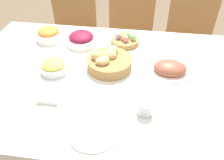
{
  "coord_description": "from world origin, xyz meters",
  "views": [
    {
      "loc": [
        0.11,
        -1.06,
        1.62
      ],
      "look_at": [
        -0.03,
        -0.09,
        0.8
      ],
      "focal_mm": 38.0,
      "sensor_mm": 36.0,
      "label": 1
    }
  ],
  "objects_px": {
    "fork": "(62,127)",
    "drinking_cup": "(145,107)",
    "chair_far_left": "(73,33)",
    "chair_far_right": "(188,41)",
    "spoon": "(132,135)",
    "pineapple_bowl": "(54,67)",
    "knife": "(125,135)",
    "beet_salad_bowl": "(81,39)",
    "dinner_plate": "(93,131)",
    "chair_far_center": "(131,37)",
    "carrot_bowl": "(49,34)",
    "ham_platter": "(170,69)",
    "butter_dish": "(49,98)",
    "bread_basket": "(109,61)",
    "egg_basket": "(125,40)"
  },
  "relations": [
    {
      "from": "fork",
      "to": "drinking_cup",
      "type": "relative_size",
      "value": 2.25
    },
    {
      "from": "chair_far_left",
      "to": "fork",
      "type": "distance_m",
      "value": 1.39
    },
    {
      "from": "chair_far_right",
      "to": "drinking_cup",
      "type": "xyz_separation_m",
      "value": [
        -0.38,
        -1.18,
        0.29
      ]
    },
    {
      "from": "spoon",
      "to": "drinking_cup",
      "type": "distance_m",
      "value": 0.16
    },
    {
      "from": "pineapple_bowl",
      "to": "knife",
      "type": "distance_m",
      "value": 0.61
    },
    {
      "from": "beet_salad_bowl",
      "to": "dinner_plate",
      "type": "bearing_deg",
      "value": -72.41
    },
    {
      "from": "chair_far_center",
      "to": "knife",
      "type": "xyz_separation_m",
      "value": [
        0.07,
        -1.32,
        0.26
      ]
    },
    {
      "from": "carrot_bowl",
      "to": "spoon",
      "type": "distance_m",
      "value": 0.99
    },
    {
      "from": "chair_far_left",
      "to": "chair_far_right",
      "type": "relative_size",
      "value": 1.0
    },
    {
      "from": "chair_far_left",
      "to": "fork",
      "type": "relative_size",
      "value": 5.37
    },
    {
      "from": "dinner_plate",
      "to": "fork",
      "type": "bearing_deg",
      "value": -180.0
    },
    {
      "from": "ham_platter",
      "to": "pineapple_bowl",
      "type": "distance_m",
      "value": 0.68
    },
    {
      "from": "chair_far_center",
      "to": "pineapple_bowl",
      "type": "bearing_deg",
      "value": -119.96
    },
    {
      "from": "chair_far_left",
      "to": "chair_far_right",
      "type": "xyz_separation_m",
      "value": [
        1.09,
        -0.0,
        0.0
      ]
    },
    {
      "from": "dinner_plate",
      "to": "butter_dish",
      "type": "height_order",
      "value": "butter_dish"
    },
    {
      "from": "bread_basket",
      "to": "knife",
      "type": "height_order",
      "value": "bread_basket"
    },
    {
      "from": "egg_basket",
      "to": "fork",
      "type": "relative_size",
      "value": 1.1
    },
    {
      "from": "beet_salad_bowl",
      "to": "drinking_cup",
      "type": "xyz_separation_m",
      "value": [
        0.45,
        -0.58,
        -0.01
      ]
    },
    {
      "from": "spoon",
      "to": "dinner_plate",
      "type": "bearing_deg",
      "value": 179.25
    },
    {
      "from": "ham_platter",
      "to": "drinking_cup",
      "type": "relative_size",
      "value": 3.71
    },
    {
      "from": "drinking_cup",
      "to": "butter_dish",
      "type": "height_order",
      "value": "drinking_cup"
    },
    {
      "from": "ham_platter",
      "to": "pineapple_bowl",
      "type": "bearing_deg",
      "value": -172.47
    },
    {
      "from": "egg_basket",
      "to": "fork",
      "type": "xyz_separation_m",
      "value": [
        -0.21,
        -0.78,
        -0.02
      ]
    },
    {
      "from": "drinking_cup",
      "to": "ham_platter",
      "type": "bearing_deg",
      "value": 68.62
    },
    {
      "from": "chair_far_center",
      "to": "beet_salad_bowl",
      "type": "height_order",
      "value": "chair_far_center"
    },
    {
      "from": "fork",
      "to": "carrot_bowl",
      "type": "bearing_deg",
      "value": 114.16
    },
    {
      "from": "butter_dish",
      "to": "bread_basket",
      "type": "bearing_deg",
      "value": 51.07
    },
    {
      "from": "chair_far_left",
      "to": "butter_dish",
      "type": "bearing_deg",
      "value": -81.09
    },
    {
      "from": "carrot_bowl",
      "to": "spoon",
      "type": "height_order",
      "value": "carrot_bowl"
    },
    {
      "from": "pineapple_bowl",
      "to": "beet_salad_bowl",
      "type": "relative_size",
      "value": 0.79
    },
    {
      "from": "beet_salad_bowl",
      "to": "drinking_cup",
      "type": "bearing_deg",
      "value": -51.86
    },
    {
      "from": "ham_platter",
      "to": "dinner_plate",
      "type": "height_order",
      "value": "ham_platter"
    },
    {
      "from": "beet_salad_bowl",
      "to": "drinking_cup",
      "type": "distance_m",
      "value": 0.74
    },
    {
      "from": "carrot_bowl",
      "to": "knife",
      "type": "xyz_separation_m",
      "value": [
        0.61,
        -0.75,
        -0.04
      ]
    },
    {
      "from": "knife",
      "to": "spoon",
      "type": "xyz_separation_m",
      "value": [
        0.03,
        0.0,
        0.0
      ]
    },
    {
      "from": "bread_basket",
      "to": "beet_salad_bowl",
      "type": "distance_m",
      "value": 0.33
    },
    {
      "from": "beet_salad_bowl",
      "to": "fork",
      "type": "relative_size",
      "value": 1.09
    },
    {
      "from": "fork",
      "to": "drinking_cup",
      "type": "distance_m",
      "value": 0.4
    },
    {
      "from": "chair_far_right",
      "to": "fork",
      "type": "relative_size",
      "value": 5.37
    },
    {
      "from": "ham_platter",
      "to": "chair_far_center",
      "type": "bearing_deg",
      "value": 108.48
    },
    {
      "from": "ham_platter",
      "to": "egg_basket",
      "type": "bearing_deg",
      "value": 135.07
    },
    {
      "from": "butter_dish",
      "to": "chair_far_center",
      "type": "bearing_deg",
      "value": 73.48
    },
    {
      "from": "ham_platter",
      "to": "fork",
      "type": "distance_m",
      "value": 0.7
    },
    {
      "from": "knife",
      "to": "butter_dish",
      "type": "height_order",
      "value": "butter_dish"
    },
    {
      "from": "butter_dish",
      "to": "knife",
      "type": "bearing_deg",
      "value": -22.06
    },
    {
      "from": "bread_basket",
      "to": "egg_basket",
      "type": "distance_m",
      "value": 0.3
    },
    {
      "from": "bread_basket",
      "to": "beet_salad_bowl",
      "type": "relative_size",
      "value": 1.37
    },
    {
      "from": "ham_platter",
      "to": "spoon",
      "type": "xyz_separation_m",
      "value": [
        -0.18,
        -0.49,
        -0.02
      ]
    },
    {
      "from": "fork",
      "to": "spoon",
      "type": "bearing_deg",
      "value": 0.75
    },
    {
      "from": "chair_far_left",
      "to": "knife",
      "type": "distance_m",
      "value": 1.49
    }
  ]
}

